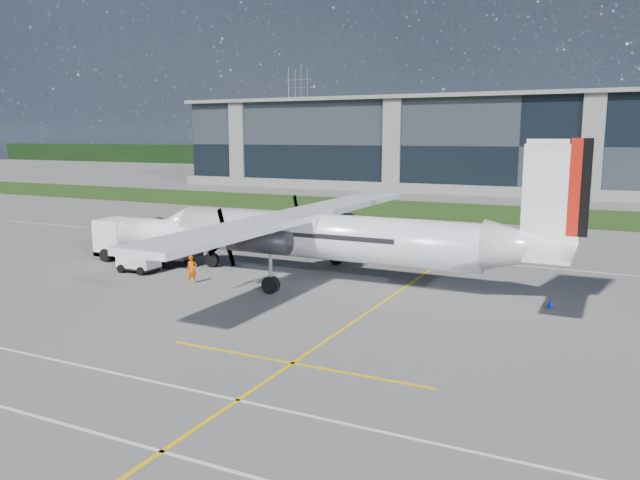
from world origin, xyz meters
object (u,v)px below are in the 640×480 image
Objects in this scene: safety_cone_nose_port at (168,262)px; safety_cone_stbdwing at (375,239)px; ground_crew_person at (192,267)px; safety_cone_tail at (550,303)px; safety_cone_nose_stbd at (173,255)px; turboprop_aircraft at (337,211)px; fuel_tanker_truck at (141,240)px; baggage_tug at (139,260)px; safety_cone_fwd at (145,257)px; pylon_west at (298,117)px.

safety_cone_nose_port is 1.00× the size of safety_cone_stbdwing.
safety_cone_tail is at bearing -47.52° from ground_crew_person.
safety_cone_nose_port is 2.46m from safety_cone_nose_stbd.
fuel_tanker_truck is (-15.52, -0.66, -2.90)m from turboprop_aircraft.
safety_cone_stbdwing is at bearing 57.86° from safety_cone_nose_port.
baggage_tug is 1.41× the size of ground_crew_person.
fuel_tanker_truck is 2.74m from safety_cone_nose_stbd.
ground_crew_person is at bearing -29.55° from safety_cone_fwd.
safety_cone_nose_stbd is at bearing 174.83° from turboprop_aircraft.
safety_cone_stbdwing is 17.43m from safety_cone_nose_stbd.
baggage_tug is 4.13m from safety_cone_fwd.
safety_cone_stbdwing is at bearing 51.14° from fuel_tanker_truck.
ground_crew_person is at bearing -64.25° from pylon_west.
safety_cone_fwd is (-0.05, 0.45, -1.36)m from fuel_tanker_truck.
ground_crew_person is 6.30m from safety_cone_nose_port.
turboprop_aircraft is 13.62m from safety_cone_tail.
safety_cone_tail is (26.09, 2.82, -0.61)m from baggage_tug.
safety_cone_nose_port is at bearing -179.67° from safety_cone_tail.
pylon_west reaches higher than safety_cone_nose_stbd.
turboprop_aircraft is at bearing 14.94° from baggage_tug.
turboprop_aircraft is 14.82m from safety_cone_nose_stbd.
safety_cone_stbdwing is (10.08, 18.28, -0.61)m from baggage_tug.
fuel_tanker_truck is 19.85m from safety_cone_stbdwing.
turboprop_aircraft is 13.61m from safety_cone_nose_port.
safety_cone_nose_stbd is at bearing 54.47° from fuel_tanker_truck.
safety_cone_fwd is (-2.40, 3.31, -0.61)m from baggage_tug.
pylon_west is 170.12m from safety_cone_tail.
fuel_tanker_truck is 17.22× the size of safety_cone_nose_stbd.
safety_cone_nose_stbd is (1.44, 1.49, 0.00)m from safety_cone_fwd.
pylon_west is 148.64m from safety_cone_stbdwing.
pylon_west is 156.20m from safety_cone_fwd.
ground_crew_person reaches higher than safety_cone_fwd.
baggage_tug is 4.93m from safety_cone_nose_stbd.
pylon_west is 14.86× the size of ground_crew_person.
safety_cone_tail is at bearing -0.99° from safety_cone_fwd.
baggage_tug is at bearing 110.63° from ground_crew_person.
safety_cone_nose_stbd is at bearing -129.31° from safety_cone_stbdwing.
pylon_west reaches higher than baggage_tug.
fuel_tanker_truck is 17.22× the size of safety_cone_stbdwing.
safety_cone_fwd is at bearing 92.38° from ground_crew_person.
safety_cone_fwd and safety_cone_nose_stbd have the same top height.
safety_cone_nose_stbd is at bearing 78.86° from ground_crew_person.
turboprop_aircraft reaches higher than safety_cone_nose_port.
pylon_west is 60.00× the size of safety_cone_stbdwing.
safety_cone_stbdwing is (75.47, -127.21, -14.75)m from pylon_west.
safety_cone_nose_port is (2.62, -0.19, -1.36)m from fuel_tanker_truck.
turboprop_aircraft is 60.12× the size of safety_cone_fwd.
fuel_tanker_truck reaches higher than safety_cone_fwd.
safety_cone_tail and safety_cone_fwd have the same top height.
safety_cone_stbdwing is (-3.09, 14.76, -4.26)m from turboprop_aircraft.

